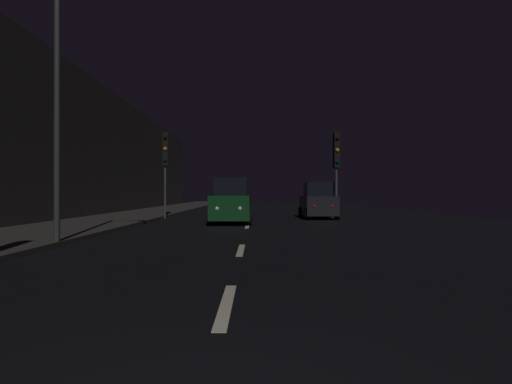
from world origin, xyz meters
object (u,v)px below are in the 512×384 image
(traffic_light_far_left, at_px, (166,156))
(streetlamp_overhead, at_px, (75,61))
(traffic_light_far_right, at_px, (338,157))
(car_parked_right_far, at_px, (319,202))
(car_approaching_headlights, at_px, (233,202))

(traffic_light_far_left, relative_size, streetlamp_overhead, 0.64)
(traffic_light_far_right, relative_size, streetlamp_overhead, 0.62)
(traffic_light_far_right, xyz_separation_m, car_parked_right_far, (-0.80, 1.46, -2.48))
(traffic_light_far_right, bearing_deg, car_approaching_headlights, -72.55)
(traffic_light_far_right, distance_m, streetlamp_overhead, 15.01)
(traffic_light_far_left, height_order, car_approaching_headlights, traffic_light_far_left)
(traffic_light_far_left, bearing_deg, car_parked_right_far, 81.54)
(traffic_light_far_right, xyz_separation_m, car_approaching_headlights, (-5.61, -2.43, -2.43))
(car_approaching_headlights, height_order, car_parked_right_far, car_approaching_headlights)
(car_parked_right_far, bearing_deg, streetlamp_overhead, 146.91)
(traffic_light_far_right, height_order, car_parked_right_far, traffic_light_far_right)
(traffic_light_far_left, height_order, streetlamp_overhead, streetlamp_overhead)
(traffic_light_far_right, height_order, car_approaching_headlights, traffic_light_far_right)
(traffic_light_far_left, relative_size, car_approaching_headlights, 1.13)
(car_parked_right_far, bearing_deg, traffic_light_far_left, 93.63)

